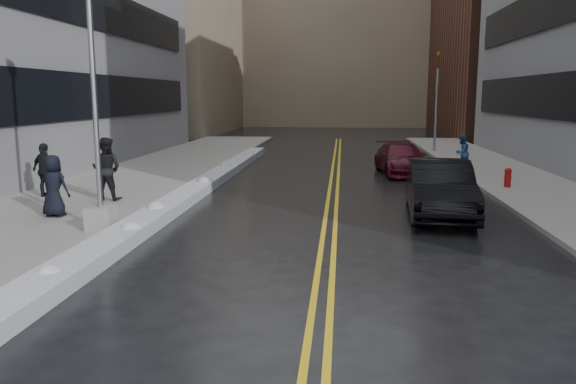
% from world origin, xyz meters
% --- Properties ---
extents(ground, '(160.00, 160.00, 0.00)m').
position_xyz_m(ground, '(0.00, 0.00, 0.00)').
color(ground, black).
rests_on(ground, ground).
extents(sidewalk_west, '(5.50, 50.00, 0.15)m').
position_xyz_m(sidewalk_west, '(-5.75, 10.00, 0.07)').
color(sidewalk_west, gray).
rests_on(sidewalk_west, ground).
extents(sidewalk_east, '(4.00, 50.00, 0.15)m').
position_xyz_m(sidewalk_east, '(10.00, 10.00, 0.07)').
color(sidewalk_east, gray).
rests_on(sidewalk_east, ground).
extents(lane_line_left, '(0.12, 50.00, 0.01)m').
position_xyz_m(lane_line_left, '(2.35, 10.00, 0.00)').
color(lane_line_left, gold).
rests_on(lane_line_left, ground).
extents(lane_line_right, '(0.12, 50.00, 0.01)m').
position_xyz_m(lane_line_right, '(2.65, 10.00, 0.00)').
color(lane_line_right, gold).
rests_on(lane_line_right, ground).
extents(snow_ridge, '(0.90, 30.00, 0.34)m').
position_xyz_m(snow_ridge, '(-2.45, 8.00, 0.17)').
color(snow_ridge, silver).
rests_on(snow_ridge, ground).
extents(building_west_far, '(14.00, 22.00, 18.00)m').
position_xyz_m(building_west_far, '(-15.50, 44.00, 9.00)').
color(building_west_far, gray).
rests_on(building_west_far, ground).
extents(building_far, '(36.00, 16.00, 22.00)m').
position_xyz_m(building_far, '(2.00, 60.00, 11.00)').
color(building_far, gray).
rests_on(building_far, ground).
extents(lamppost, '(0.65, 0.65, 7.62)m').
position_xyz_m(lamppost, '(-3.30, 2.00, 2.53)').
color(lamppost, gray).
rests_on(lamppost, sidewalk_west).
extents(fire_hydrant, '(0.26, 0.26, 0.73)m').
position_xyz_m(fire_hydrant, '(9.00, 10.00, 0.55)').
color(fire_hydrant, maroon).
rests_on(fire_hydrant, sidewalk_east).
extents(traffic_signal, '(0.16, 0.20, 6.00)m').
position_xyz_m(traffic_signal, '(8.50, 24.00, 3.40)').
color(traffic_signal, gray).
rests_on(traffic_signal, sidewalk_east).
extents(pedestrian_b, '(1.07, 0.87, 2.05)m').
position_xyz_m(pedestrian_b, '(-4.84, 5.99, 1.18)').
color(pedestrian_b, black).
rests_on(pedestrian_b, sidewalk_west).
extents(pedestrian_c, '(0.90, 0.63, 1.75)m').
position_xyz_m(pedestrian_c, '(-5.26, 3.37, 1.02)').
color(pedestrian_c, black).
rests_on(pedestrian_c, sidewalk_west).
extents(pedestrian_d, '(1.15, 0.78, 1.82)m').
position_xyz_m(pedestrian_d, '(-7.12, 6.32, 1.06)').
color(pedestrian_d, black).
rests_on(pedestrian_d, sidewalk_west).
extents(pedestrian_east, '(1.00, 1.00, 1.64)m').
position_xyz_m(pedestrian_east, '(8.23, 14.62, 0.97)').
color(pedestrian_east, navy).
rests_on(pedestrian_east, sidewalk_east).
extents(car_black, '(2.06, 5.12, 1.66)m').
position_xyz_m(car_black, '(5.68, 5.15, 0.83)').
color(car_black, black).
rests_on(car_black, ground).
extents(car_maroon, '(2.42, 4.97, 1.39)m').
position_xyz_m(car_maroon, '(5.50, 14.24, 0.70)').
color(car_maroon, '#410A18').
rests_on(car_maroon, ground).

